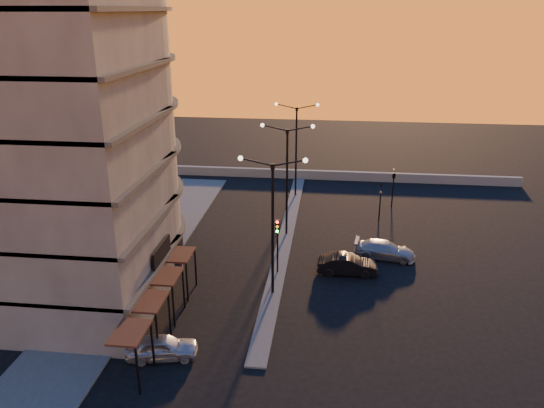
{
  "coord_description": "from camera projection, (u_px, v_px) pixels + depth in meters",
  "views": [
    {
      "loc": [
        3.65,
        -31.13,
        17.99
      ],
      "look_at": [
        -0.78,
        6.24,
        4.11
      ],
      "focal_mm": 35.0,
      "sensor_mm": 36.0,
      "label": 1
    }
  ],
  "objects": [
    {
      "name": "traffic_light_main",
      "position": [
        277.0,
        237.0,
        37.3
      ],
      "size": [
        0.28,
        0.44,
        4.25
      ],
      "color": "black",
      "rests_on": "ground"
    },
    {
      "name": "car_sedan",
      "position": [
        347.0,
        265.0,
        38.1
      ],
      "size": [
        4.36,
        1.58,
        1.43
      ],
      "primitive_type": "imported",
      "rotation": [
        0.0,
        0.0,
        1.59
      ],
      "color": "black",
      "rests_on": "ground"
    },
    {
      "name": "signal_east_a",
      "position": [
        380.0,
        201.0,
        47.12
      ],
      "size": [
        0.13,
        0.16,
        3.6
      ],
      "color": "black",
      "rests_on": "ground"
    },
    {
      "name": "sidewalk_west",
      "position": [
        143.0,
        259.0,
        40.49
      ],
      "size": [
        5.0,
        40.0,
        0.12
      ],
      "primitive_type": "cube",
      "color": "#4B4B49",
      "rests_on": "ground"
    },
    {
      "name": "ground",
      "position": [
        273.0,
        294.0,
        35.63
      ],
      "size": [
        120.0,
        120.0,
        0.0
      ],
      "primitive_type": "plane",
      "color": "black",
      "rests_on": "ground"
    },
    {
      "name": "parapet",
      "position": [
        317.0,
        175.0,
        59.46
      ],
      "size": [
        44.0,
        0.5,
        1.0
      ],
      "primitive_type": "cube",
      "color": "gray",
      "rests_on": "ground"
    },
    {
      "name": "streetlamp_near",
      "position": [
        273.0,
        216.0,
        33.69
      ],
      "size": [
        4.32,
        0.32,
        9.51
      ],
      "color": "black",
      "rests_on": "ground"
    },
    {
      "name": "streetlamp_mid",
      "position": [
        287.0,
        171.0,
        43.01
      ],
      "size": [
        4.32,
        0.32,
        9.51
      ],
      "color": "black",
      "rests_on": "ground"
    },
    {
      "name": "building",
      "position": [
        50.0,
        113.0,
        33.08
      ],
      "size": [
        14.35,
        17.08,
        25.0
      ],
      "color": "#635D57",
      "rests_on": "ground"
    },
    {
      "name": "median",
      "position": [
        286.0,
        234.0,
        44.92
      ],
      "size": [
        1.2,
        36.0,
        0.12
      ],
      "primitive_type": "cube",
      "color": "#4B4B49",
      "rests_on": "ground"
    },
    {
      "name": "signal_east_b",
      "position": [
        394.0,
        176.0,
        50.28
      ],
      "size": [
        0.42,
        1.99,
        3.6
      ],
      "color": "black",
      "rests_on": "ground"
    },
    {
      "name": "streetlamp_far",
      "position": [
        296.0,
        143.0,
        52.33
      ],
      "size": [
        4.32,
        0.32,
        9.51
      ],
      "color": "black",
      "rests_on": "ground"
    },
    {
      "name": "car_hatchback",
      "position": [
        162.0,
        347.0,
        28.89
      ],
      "size": [
        4.11,
        2.3,
        1.32
      ],
      "primitive_type": "imported",
      "rotation": [
        0.0,
        0.0,
        1.77
      ],
      "color": "#AEB0B6",
      "rests_on": "ground"
    },
    {
      "name": "car_wagon",
      "position": [
        385.0,
        250.0,
        40.53
      ],
      "size": [
        4.84,
        2.55,
        1.34
      ],
      "primitive_type": "imported",
      "rotation": [
        0.0,
        0.0,
        1.42
      ],
      "color": "#9FA1A7",
      "rests_on": "ground"
    }
  ]
}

